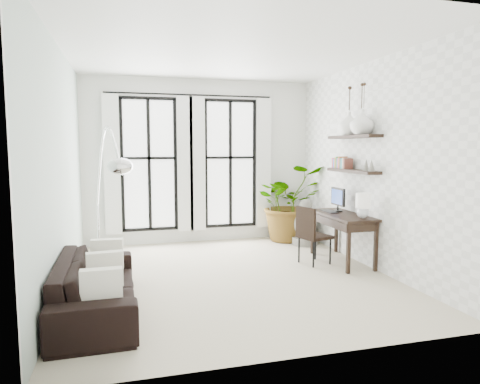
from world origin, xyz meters
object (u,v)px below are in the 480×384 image
object	(u,v)px
plant	(289,203)
arc_lamp	(106,161)
desk	(343,218)
buddha	(305,226)
desk_chair	(311,232)
sofa	(96,286)

from	to	relation	value
plant	arc_lamp	size ratio (longest dim) A/B	0.60
desk	buddha	world-z (taller)	desk
desk_chair	buddha	size ratio (longest dim) A/B	1.05
sofa	arc_lamp	size ratio (longest dim) A/B	0.84
plant	desk_chair	bearing A→B (deg)	-100.40
plant	buddha	size ratio (longest dim) A/B	1.73
buddha	desk	bearing A→B (deg)	-87.65
sofa	desk	world-z (taller)	desk
desk	desk_chair	world-z (taller)	desk
sofa	arc_lamp	bearing A→B (deg)	-5.88
plant	desk	xyz separation A→B (m)	(0.21, -1.85, -0.03)
desk	arc_lamp	world-z (taller)	arc_lamp
buddha	arc_lamp	bearing A→B (deg)	-159.14
sofa	plant	world-z (taller)	plant
plant	arc_lamp	xyz separation A→B (m)	(-3.43, -1.83, 0.92)
sofa	desk	size ratio (longest dim) A/B	1.59
desk	desk_chair	size ratio (longest dim) A/B	1.45
desk_chair	plant	bearing A→B (deg)	62.98
arc_lamp	desk	bearing A→B (deg)	-0.21
arc_lamp	buddha	size ratio (longest dim) A/B	2.91
desk	arc_lamp	distance (m)	3.77
desk	buddha	xyz separation A→B (m)	(-0.06, 1.38, -0.37)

